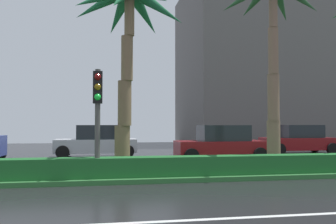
% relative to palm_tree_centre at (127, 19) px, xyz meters
% --- Properties ---
extents(ground_plane, '(90.00, 42.00, 0.10)m').
position_rel_palm_tree_centre_xyz_m(ground_plane, '(-3.18, 1.10, -5.49)').
color(ground_plane, black).
extents(median_strip, '(85.50, 4.00, 0.15)m').
position_rel_palm_tree_centre_xyz_m(median_strip, '(-3.18, 0.10, -5.36)').
color(median_strip, '#2D6B33').
rests_on(median_strip, ground_plane).
extents(median_hedge, '(76.50, 0.70, 0.60)m').
position_rel_palm_tree_centre_xyz_m(median_hedge, '(-3.18, -1.30, -4.99)').
color(median_hedge, '#1E6028').
rests_on(median_hedge, median_strip).
extents(palm_tree_centre, '(4.11, 3.96, 6.83)m').
position_rel_palm_tree_centre_xyz_m(palm_tree_centre, '(0.00, 0.00, 0.00)').
color(palm_tree_centre, brown).
rests_on(palm_tree_centre, median_strip).
extents(palm_tree_centre_right, '(4.07, 4.20, 7.56)m').
position_rel_palm_tree_centre_xyz_m(palm_tree_centre_right, '(5.46, 0.03, 0.71)').
color(palm_tree_centre_right, '#7A5D49').
rests_on(palm_tree_centre_right, median_strip).
extents(traffic_signal_median_right, '(0.28, 0.43, 3.28)m').
position_rel_palm_tree_centre_xyz_m(traffic_signal_median_right, '(-0.97, -1.47, -3.03)').
color(traffic_signal_median_right, '#4C4C47').
rests_on(traffic_signal_median_right, median_strip).
extents(car_in_traffic_leading, '(4.30, 2.02, 1.72)m').
position_rel_palm_tree_centre_xyz_m(car_in_traffic_leading, '(-1.19, 7.33, -4.61)').
color(car_in_traffic_leading, silver).
rests_on(car_in_traffic_leading, ground_plane).
extents(car_in_traffic_second, '(4.30, 2.02, 1.72)m').
position_rel_palm_tree_centre_xyz_m(car_in_traffic_second, '(4.80, 4.20, -4.61)').
color(car_in_traffic_second, maroon).
rests_on(car_in_traffic_second, ground_plane).
extents(car_in_traffic_third, '(4.30, 2.02, 1.72)m').
position_rel_palm_tree_centre_xyz_m(car_in_traffic_third, '(10.70, 7.30, -4.61)').
color(car_in_traffic_third, maroon).
rests_on(car_in_traffic_third, ground_plane).
extents(building_far_right, '(21.15, 11.01, 14.31)m').
position_rel_palm_tree_centre_xyz_m(building_far_right, '(17.07, 18.82, 1.72)').
color(building_far_right, '#605B59').
rests_on(building_far_right, ground_plane).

